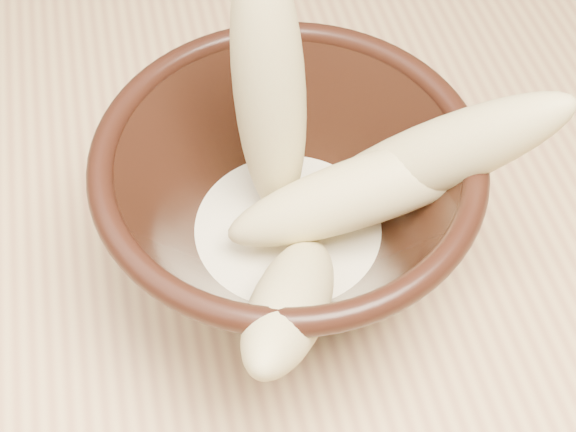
% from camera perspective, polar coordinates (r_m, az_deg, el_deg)
% --- Properties ---
extents(table, '(1.20, 0.80, 0.75)m').
position_cam_1_polar(table, '(0.67, 10.20, -1.05)').
color(table, '#DFB87A').
rests_on(table, ground).
extents(bowl, '(0.23, 0.23, 0.12)m').
position_cam_1_polar(bowl, '(0.49, -0.00, 0.74)').
color(bowl, black).
rests_on(bowl, table).
extents(milk_puddle, '(0.13, 0.13, 0.02)m').
position_cam_1_polar(milk_puddle, '(0.52, 0.00, -1.32)').
color(milk_puddle, beige).
rests_on(milk_puddle, bowl).
extents(banana_upright, '(0.05, 0.08, 0.19)m').
position_cam_1_polar(banana_upright, '(0.46, -1.32, 8.83)').
color(banana_upright, '#D1B87C').
rests_on(banana_upright, bowl).
extents(banana_right, '(0.17, 0.10, 0.15)m').
position_cam_1_polar(banana_right, '(0.47, 9.66, 3.86)').
color(banana_right, '#D1B87C').
rests_on(banana_right, bowl).
extents(banana_across, '(0.18, 0.05, 0.09)m').
position_cam_1_polar(banana_across, '(0.47, 5.70, 1.88)').
color(banana_across, '#D1B87C').
rests_on(banana_across, bowl).
extents(banana_front, '(0.10, 0.15, 0.11)m').
position_cam_1_polar(banana_front, '(0.44, 0.22, -6.11)').
color(banana_front, '#D1B87C').
rests_on(banana_front, bowl).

